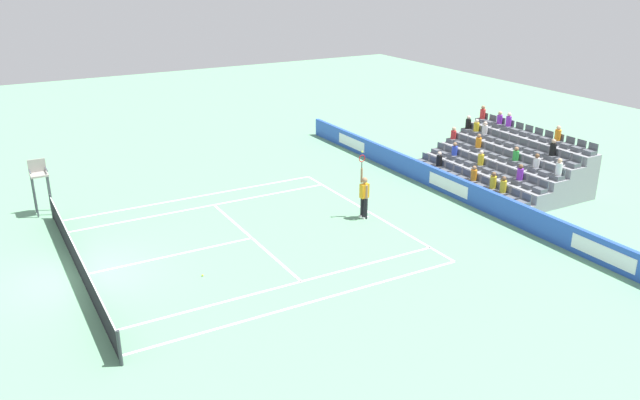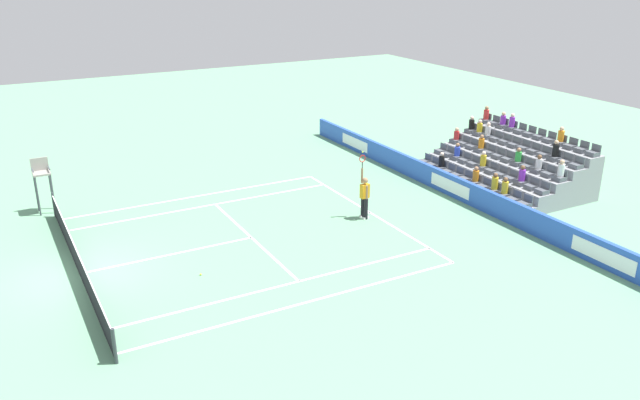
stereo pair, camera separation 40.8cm
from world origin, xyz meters
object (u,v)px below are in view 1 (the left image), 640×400
at_px(tennis_net, 78,263).
at_px(tennis_player, 364,195).
at_px(umpire_chair, 40,179).
at_px(loose_tennis_ball, 203,275).

distance_m(tennis_net, tennis_player, 11.36).
distance_m(tennis_player, umpire_chair, 13.61).
bearing_deg(tennis_player, loose_tennis_ball, 102.65).
distance_m(umpire_chair, loose_tennis_ball, 9.79).
distance_m(tennis_player, loose_tennis_ball, 7.95).
height_order(tennis_player, umpire_chair, tennis_player).
bearing_deg(tennis_player, umpire_chair, 58.33).
height_order(tennis_net, loose_tennis_ball, tennis_net).
bearing_deg(tennis_net, tennis_player, -91.92).
relative_size(tennis_net, umpire_chair, 5.12).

